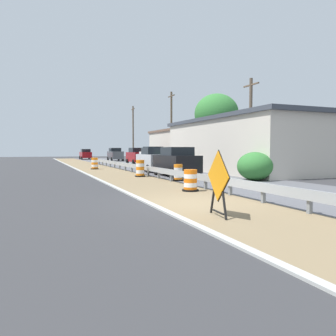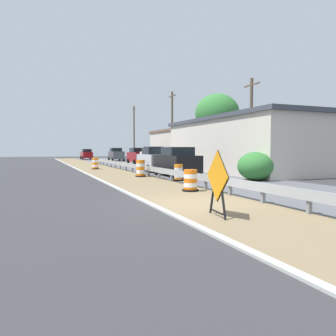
# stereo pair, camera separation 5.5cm
# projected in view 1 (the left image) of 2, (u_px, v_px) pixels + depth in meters

# --- Properties ---
(ground_plane) EXTENTS (160.00, 160.00, 0.00)m
(ground_plane) POSITION_uv_depth(u_px,v_px,m) (188.00, 203.00, 11.21)
(ground_plane) COLOR #333335
(median_dirt_strip) EXTENTS (3.80, 120.00, 0.01)m
(median_dirt_strip) POSITION_uv_depth(u_px,v_px,m) (206.00, 202.00, 11.47)
(median_dirt_strip) COLOR #7F6B4C
(median_dirt_strip) RESTS_ON ground
(far_lane_asphalt) EXTENTS (6.52, 120.00, 0.00)m
(far_lane_asphalt) POSITION_uv_depth(u_px,v_px,m) (317.00, 194.00, 13.42)
(far_lane_asphalt) COLOR #56565B
(far_lane_asphalt) RESTS_ON ground
(curb_near_edge) EXTENTS (0.20, 120.00, 0.11)m
(curb_near_edge) POSITION_uv_depth(u_px,v_px,m) (153.00, 206.00, 10.72)
(curb_near_edge) COLOR #ADADA8
(curb_near_edge) RESTS_ON ground
(guardrail_median) EXTENTS (0.18, 59.55, 0.71)m
(guardrail_median) POSITION_uv_depth(u_px,v_px,m) (204.00, 178.00, 15.03)
(guardrail_median) COLOR #999EA3
(guardrail_median) RESTS_ON ground
(warning_sign_diamond) EXTENTS (0.21, 1.44, 1.85)m
(warning_sign_diamond) POSITION_uv_depth(u_px,v_px,m) (218.00, 179.00, 8.97)
(warning_sign_diamond) COLOR black
(warning_sign_diamond) RESTS_ON ground
(traffic_barrel_nearest) EXTENTS (0.74, 0.74, 0.96)m
(traffic_barrel_nearest) POSITION_uv_depth(u_px,v_px,m) (190.00, 182.00, 14.46)
(traffic_barrel_nearest) COLOR orange
(traffic_barrel_nearest) RESTS_ON ground
(traffic_barrel_close) EXTENTS (0.64, 0.64, 0.98)m
(traffic_barrel_close) POSITION_uv_depth(u_px,v_px,m) (178.00, 173.00, 19.26)
(traffic_barrel_close) COLOR orange
(traffic_barrel_close) RESTS_ON ground
(traffic_barrel_mid) EXTENTS (0.70, 0.70, 1.14)m
(traffic_barrel_mid) POSITION_uv_depth(u_px,v_px,m) (140.00, 169.00, 22.15)
(traffic_barrel_mid) COLOR orange
(traffic_barrel_mid) RESTS_ON ground
(traffic_barrel_far) EXTENTS (0.73, 0.73, 1.09)m
(traffic_barrel_far) POSITION_uv_depth(u_px,v_px,m) (95.00, 164.00, 30.51)
(traffic_barrel_far) COLOR orange
(traffic_barrel_far) RESTS_ON ground
(car_lead_near_lane) EXTENTS (2.12, 4.46, 2.01)m
(car_lead_near_lane) POSITION_uv_depth(u_px,v_px,m) (176.00, 162.00, 22.51)
(car_lead_near_lane) COLOR black
(car_lead_near_lane) RESTS_ON ground
(car_trailing_near_lane) EXTENTS (2.10, 4.70, 2.11)m
(car_trailing_near_lane) POSITION_uv_depth(u_px,v_px,m) (115.00, 154.00, 52.86)
(car_trailing_near_lane) COLOR #4C5156
(car_trailing_near_lane) RESTS_ON ground
(car_lead_far_lane) EXTENTS (2.00, 4.66, 1.94)m
(car_lead_far_lane) POSITION_uv_depth(u_px,v_px,m) (86.00, 154.00, 60.94)
(car_lead_far_lane) COLOR maroon
(car_lead_far_lane) RESTS_ON ground
(car_mid_far_lane) EXTENTS (2.22, 4.15, 2.06)m
(car_mid_far_lane) POSITION_uv_depth(u_px,v_px,m) (138.00, 156.00, 41.28)
(car_mid_far_lane) COLOR maroon
(car_mid_far_lane) RESTS_ON ground
(car_trailing_far_lane) EXTENTS (2.17, 4.44, 2.00)m
(car_trailing_far_lane) POSITION_uv_depth(u_px,v_px,m) (154.00, 160.00, 27.48)
(car_trailing_far_lane) COLOR silver
(car_trailing_far_lane) RESTS_ON ground
(car_distant_a) EXTENTS (2.20, 4.31, 2.17)m
(car_distant_a) POSITION_uv_depth(u_px,v_px,m) (153.00, 156.00, 36.47)
(car_distant_a) COLOR silver
(car_distant_a) RESTS_ON ground
(roadside_shop_near) EXTENTS (9.08, 15.77, 4.46)m
(roadside_shop_near) POSITION_uv_depth(u_px,v_px,m) (252.00, 145.00, 27.65)
(roadside_shop_near) COLOR beige
(roadside_shop_near) RESTS_ON ground
(roadside_shop_far) EXTENTS (7.38, 12.52, 4.56)m
(roadside_shop_far) POSITION_uv_depth(u_px,v_px,m) (188.00, 146.00, 45.00)
(roadside_shop_far) COLOR beige
(roadside_shop_far) RESTS_ON ground
(utility_pole_near) EXTENTS (0.24, 1.80, 7.22)m
(utility_pole_near) POSITION_uv_depth(u_px,v_px,m) (250.00, 124.00, 24.82)
(utility_pole_near) COLOR brown
(utility_pole_near) RESTS_ON ground
(utility_pole_mid) EXTENTS (0.24, 1.80, 8.73)m
(utility_pole_mid) POSITION_uv_depth(u_px,v_px,m) (171.00, 127.00, 39.17)
(utility_pole_mid) COLOR brown
(utility_pole_mid) RESTS_ON ground
(utility_pole_far) EXTENTS (0.24, 1.80, 9.08)m
(utility_pole_far) POSITION_uv_depth(u_px,v_px,m) (133.00, 132.00, 54.67)
(utility_pole_far) COLOR brown
(utility_pole_far) RESTS_ON ground
(bush_roadside) EXTENTS (2.11, 2.11, 1.70)m
(bush_roadside) POSITION_uv_depth(u_px,v_px,m) (255.00, 166.00, 19.51)
(bush_roadside) COLOR #337533
(bush_roadside) RESTS_ON ground
(tree_roadside) EXTENTS (4.85, 4.85, 7.99)m
(tree_roadside) POSITION_uv_depth(u_px,v_px,m) (216.00, 114.00, 36.10)
(tree_roadside) COLOR #4C3D2D
(tree_roadside) RESTS_ON ground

